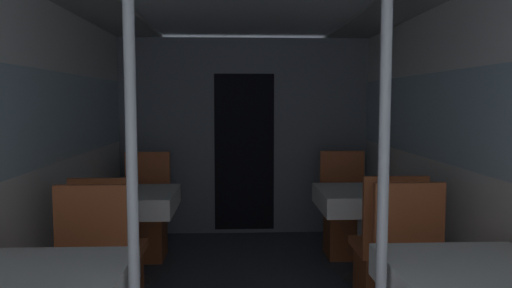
% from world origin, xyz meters
% --- Properties ---
extents(wall_left, '(0.05, 6.56, 2.10)m').
position_xyz_m(wall_left, '(-1.35, 1.88, 1.09)').
color(wall_left, silver).
rests_on(wall_left, ground_plane).
extents(wall_right, '(0.05, 6.56, 2.10)m').
position_xyz_m(wall_right, '(1.35, 1.88, 1.09)').
color(wall_right, silver).
rests_on(wall_right, ground_plane).
extents(bulkhead_far, '(2.66, 0.09, 2.10)m').
position_xyz_m(bulkhead_far, '(0.00, 4.05, 1.05)').
color(bulkhead_far, slate).
rests_on(bulkhead_far, ground_plane).
extents(support_pole_left_0, '(0.05, 0.05, 2.10)m').
position_xyz_m(support_pole_left_0, '(-0.52, 0.71, 1.05)').
color(support_pole_left_0, silver).
rests_on(support_pole_left_0, ground_plane).
extents(dining_table_left_1, '(0.71, 0.71, 0.73)m').
position_xyz_m(dining_table_left_1, '(-0.92, 2.55, 0.63)').
color(dining_table_left_1, '#4C4C51').
rests_on(dining_table_left_1, ground_plane).
extents(chair_left_near_1, '(0.42, 0.42, 0.96)m').
position_xyz_m(chair_left_near_1, '(-0.92, 1.92, 0.30)').
color(chair_left_near_1, brown).
rests_on(chair_left_near_1, ground_plane).
extents(chair_left_far_1, '(0.42, 0.42, 0.96)m').
position_xyz_m(chair_left_far_1, '(-0.92, 3.18, 0.30)').
color(chair_left_far_1, brown).
rests_on(chair_left_far_1, ground_plane).
extents(dining_table_right_0, '(0.71, 0.71, 0.73)m').
position_xyz_m(dining_table_right_0, '(0.92, 0.71, 0.63)').
color(dining_table_right_0, '#4C4C51').
rests_on(dining_table_right_0, ground_plane).
extents(support_pole_right_0, '(0.05, 0.05, 2.10)m').
position_xyz_m(support_pole_right_0, '(0.52, 0.71, 1.05)').
color(support_pole_right_0, silver).
rests_on(support_pole_right_0, ground_plane).
extents(dining_table_right_1, '(0.71, 0.71, 0.73)m').
position_xyz_m(dining_table_right_1, '(0.92, 2.55, 0.63)').
color(dining_table_right_1, '#4C4C51').
rests_on(dining_table_right_1, ground_plane).
extents(chair_right_near_1, '(0.42, 0.42, 0.96)m').
position_xyz_m(chair_right_near_1, '(0.92, 1.92, 0.30)').
color(chair_right_near_1, brown).
rests_on(chair_right_near_1, ground_plane).
extents(chair_right_far_1, '(0.42, 0.42, 0.96)m').
position_xyz_m(chair_right_far_1, '(0.92, 3.18, 0.30)').
color(chair_right_far_1, brown).
rests_on(chair_right_far_1, ground_plane).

